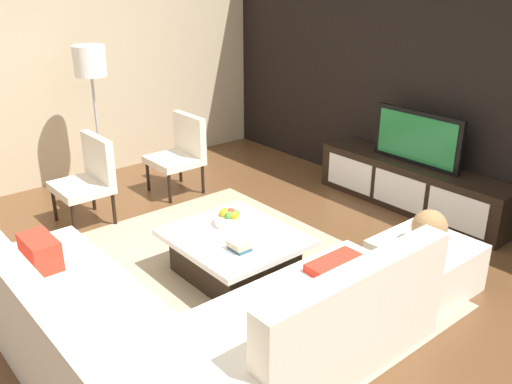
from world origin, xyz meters
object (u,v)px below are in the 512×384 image
Objects in this scene: media_console at (412,186)px; floor_lamp at (91,69)px; sectional_couch at (176,328)px; accent_chair_near at (89,175)px; ottoman at (424,265)px; television at (417,138)px; accent_chair_far at (181,149)px; coffee_table at (235,254)px; fruit_bowl at (230,218)px; decorative_ball at (430,227)px; book_stack at (239,245)px.

media_console is 1.32× the size of floor_lamp.
media_console is 0.87× the size of sectional_couch.
accent_chair_near is 3.27m from ottoman.
accent_chair_far is (-2.00, -1.58, -0.29)m from television.
floor_lamp is at bearing -179.74° from coffee_table.
fruit_bowl is (-1.30, -0.95, 0.23)m from ottoman.
floor_lamp is (-2.44, -0.01, 1.19)m from coffee_table.
accent_chair_near is 1.00× the size of accent_chair_far.
coffee_table is 3.78× the size of decorative_ball.
media_console is 3.30m from sectional_couch.
television is at bearing 99.26° from sectional_couch.
ottoman is 0.80× the size of accent_chair_far.
floor_lamp is at bearing -177.15° from fruit_bowl.
television is 0.62× the size of floor_lamp.
television is at bearing 55.22° from accent_chair_near.
sectional_couch is at bearing -103.48° from decorative_ball.
sectional_couch is 8.89× the size of fruit_bowl.
sectional_couch is 2.48m from accent_chair_near.
accent_chair_near is at bearing -124.67° from media_console.
accent_chair_near is 3.11× the size of fruit_bowl.
accent_chair_near is 3.26m from decorative_ball.
ottoman is at bearing 16.62° from accent_chair_far.
decorative_ball is (2.90, 1.48, 0.05)m from accent_chair_near.
sectional_couch reaches higher than fruit_bowl.
coffee_table is 1.57m from decorative_ball.
media_console is 2.50× the size of accent_chair_near.
book_stack is (2.66, -0.11, -0.98)m from floor_lamp.
sectional_couch is at bearing -12.52° from accent_chair_near.
sectional_couch is 2.86× the size of accent_chair_far.
book_stack is (0.12, -2.42, -0.36)m from television.
floor_lamp reaches higher than accent_chair_far.
accent_chair_near is at bearing -152.92° from decorative_ball.
decorative_ball reaches higher than ottoman.
fruit_bowl is at bearing 18.27° from accent_chair_near.
sectional_couch is at bearing -64.06° from book_stack.
accent_chair_near reaches higher than coffee_table.
television is 2.24m from fruit_bowl.
floor_lamp reaches higher than decorative_ball.
decorative_ball is at bearing 76.52° from sectional_couch.
accent_chair_near reaches higher than book_stack.
accent_chair_near is at bearing 167.60° from sectional_couch.
accent_chair_far is 3.03m from decorative_ball.
ottoman is at bearing 26.96° from accent_chair_near.
decorative_ball is at bearing 16.62° from accent_chair_far.
book_stack reaches higher than coffee_table.
media_console is at bearing 129.16° from decorative_ball.
decorative_ball is at bearing -50.84° from media_console.
accent_chair_far is 5.19× the size of book_stack.
television is 1.62m from decorative_ball.
decorative_ball is (0.00, 0.00, 0.34)m from ottoman.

